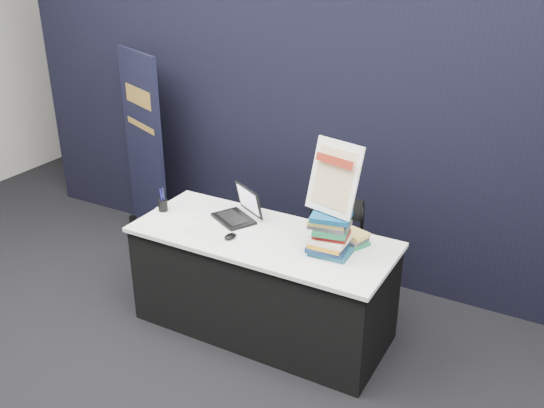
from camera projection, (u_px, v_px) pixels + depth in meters
The scene contains 15 objects.
floor at pixel (221, 371), 3.96m from camera, with size 8.00×8.00×0.00m, color black.
wall_back at pixel (423, 20), 6.41m from camera, with size 8.00×0.02×3.50m, color #ACAAA3.
drape_partition at pixel (328, 130), 4.73m from camera, with size 6.00×0.08×2.40m, color black.
display_table at pixel (262, 283), 4.24m from camera, with size 1.80×0.75×0.75m.
laptop at pixel (236, 211), 4.30m from camera, with size 0.37×0.37×0.23m.
mouse at pixel (230, 236), 4.04m from camera, with size 0.06×0.10×0.03m, color black.
brochure_left at pixel (171, 216), 4.35m from camera, with size 0.33×0.23×0.00m, color white.
brochure_mid at pixel (194, 226), 4.21m from camera, with size 0.26×0.18×0.00m, color white.
brochure_right at pixel (211, 233), 4.10m from camera, with size 0.32×0.23×0.00m, color silver.
pen_cup at pixel (163, 206), 4.41m from camera, with size 0.07×0.07×0.09m, color black.
book_stack_tall at pixel (330, 234), 3.79m from camera, with size 0.26×0.21×0.29m.
book_stack_short at pixel (351, 237), 3.97m from camera, with size 0.24×0.21×0.08m.
info_sign at pixel (334, 179), 3.66m from camera, with size 0.36×0.21×0.46m.
pullup_banner at pixel (145, 159), 5.41m from camera, with size 0.70×0.39×1.71m.
stacking_chair at pixel (326, 256), 4.32m from camera, with size 0.43×0.43×0.91m.
Camera 1 is at (1.81, -2.59, 2.64)m, focal length 40.00 mm.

